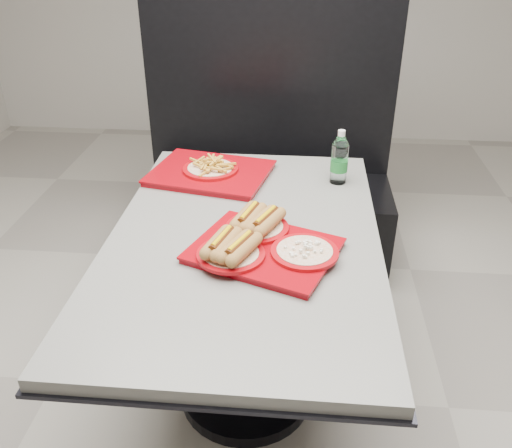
# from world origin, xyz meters

# --- Properties ---
(ground) EXTENTS (6.00, 6.00, 0.00)m
(ground) POSITION_xyz_m (0.00, 0.00, 0.00)
(ground) COLOR #9A958A
(ground) RESTS_ON ground
(diner_table) EXTENTS (0.92, 1.42, 0.75)m
(diner_table) POSITION_xyz_m (0.00, 0.00, 0.58)
(diner_table) COLOR black
(diner_table) RESTS_ON ground
(booth_bench) EXTENTS (1.30, 0.57, 1.35)m
(booth_bench) POSITION_xyz_m (0.00, 1.09, 0.40)
(booth_bench) COLOR black
(booth_bench) RESTS_ON ground
(tray_near) EXTENTS (0.52, 0.47, 0.09)m
(tray_near) POSITION_xyz_m (0.06, -0.10, 0.78)
(tray_near) COLOR #8B030B
(tray_near) RESTS_ON diner_table
(tray_far) EXTENTS (0.53, 0.45, 0.09)m
(tray_far) POSITION_xyz_m (-0.19, 0.45, 0.78)
(tray_far) COLOR #8B030B
(tray_far) RESTS_ON diner_table
(water_bottle) EXTENTS (0.07, 0.07, 0.22)m
(water_bottle) POSITION_xyz_m (0.33, 0.44, 0.84)
(water_bottle) COLOR silver
(water_bottle) RESTS_ON diner_table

